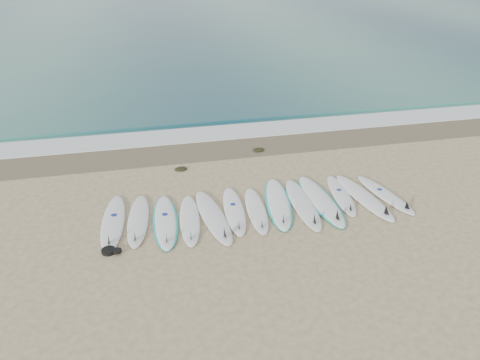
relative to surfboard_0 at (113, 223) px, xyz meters
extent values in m
plane|color=tan|center=(3.68, -0.05, -0.06)|extent=(120.00, 120.00, 0.00)
cube|color=#2B6564|center=(3.68, 32.45, -0.04)|extent=(120.00, 55.00, 0.03)
cube|color=brown|center=(3.68, 4.05, -0.05)|extent=(120.00, 1.80, 0.01)
cube|color=silver|center=(3.68, 5.45, -0.04)|extent=(120.00, 1.40, 0.04)
cube|color=#2B6564|center=(3.68, 6.95, -0.01)|extent=(120.00, 1.00, 0.10)
ellipsoid|color=white|center=(0.01, 0.08, -0.01)|extent=(0.74, 2.71, 0.09)
cone|color=black|center=(-0.06, -0.89, 0.14)|extent=(0.25, 0.30, 0.29)
cylinder|color=navy|center=(0.02, 0.34, 0.03)|extent=(0.16, 0.16, 0.01)
ellipsoid|color=silver|center=(0.62, 0.05, -0.02)|extent=(0.77, 2.54, 0.08)
cone|color=black|center=(0.53, -0.86, 0.13)|extent=(0.24, 0.29, 0.27)
ellipsoid|color=white|center=(1.28, -0.15, -0.01)|extent=(0.64, 2.60, 0.08)
ellipsoid|color=#16C0BB|center=(1.28, -0.15, -0.02)|extent=(0.73, 2.63, 0.06)
cone|color=black|center=(1.24, -1.10, 0.14)|extent=(0.23, 0.28, 0.28)
cylinder|color=navy|center=(1.29, 0.09, 0.03)|extent=(0.16, 0.16, 0.01)
ellipsoid|color=white|center=(1.89, -0.21, -0.02)|extent=(0.71, 2.47, 0.08)
cone|color=black|center=(1.81, -1.10, 0.13)|extent=(0.23, 0.28, 0.26)
ellipsoid|color=white|center=(2.49, -0.20, -0.01)|extent=(0.87, 2.81, 0.09)
cone|color=black|center=(2.59, -1.21, 0.15)|extent=(0.26, 0.32, 0.29)
ellipsoid|color=white|center=(3.08, -0.02, -0.02)|extent=(0.71, 2.51, 0.08)
cone|color=black|center=(3.00, -0.92, 0.13)|extent=(0.23, 0.28, 0.26)
cylinder|color=navy|center=(3.09, 0.21, 0.02)|extent=(0.15, 0.15, 0.01)
ellipsoid|color=white|center=(3.64, -0.13, -0.02)|extent=(0.70, 2.40, 0.08)
cone|color=black|center=(3.57, -0.99, 0.12)|extent=(0.22, 0.27, 0.25)
ellipsoid|color=white|center=(4.31, 0.09, -0.01)|extent=(1.04, 2.83, 0.09)
ellipsoid|color=#16C0BB|center=(4.31, 0.09, -0.02)|extent=(1.14, 2.87, 0.06)
cone|color=black|center=(4.13, -0.91, 0.15)|extent=(0.28, 0.33, 0.30)
ellipsoid|color=white|center=(4.93, -0.10, -0.01)|extent=(0.72, 2.81, 0.09)
cone|color=black|center=(4.87, -1.11, 0.15)|extent=(0.25, 0.31, 0.30)
ellipsoid|color=white|center=(5.47, -0.02, -0.01)|extent=(0.65, 2.89, 0.09)
ellipsoid|color=#16C0BB|center=(5.47, -0.02, -0.02)|extent=(0.75, 2.91, 0.07)
cone|color=black|center=(5.49, -1.07, 0.16)|extent=(0.25, 0.31, 0.31)
ellipsoid|color=white|center=(6.13, 0.13, -0.02)|extent=(0.79, 2.38, 0.08)
cone|color=black|center=(6.01, -0.72, 0.12)|extent=(0.23, 0.27, 0.25)
cylinder|color=navy|center=(6.16, 0.35, 0.02)|extent=(0.15, 0.15, 0.01)
ellipsoid|color=white|center=(6.68, -0.12, -0.01)|extent=(0.89, 2.79, 0.09)
cone|color=black|center=(6.80, -1.12, 0.15)|extent=(0.27, 0.32, 0.29)
ellipsoid|color=white|center=(7.32, -0.11, -0.02)|extent=(0.91, 2.46, 0.08)
cone|color=black|center=(7.47, -0.97, 0.12)|extent=(0.25, 0.29, 0.26)
cylinder|color=navy|center=(7.28, 0.12, 0.02)|extent=(0.16, 0.16, 0.01)
ellipsoid|color=black|center=(1.99, 2.74, -0.02)|extent=(0.38, 0.30, 0.07)
ellipsoid|color=black|center=(4.68, 3.61, -0.02)|extent=(0.40, 0.31, 0.08)
cylinder|color=black|center=(-0.08, -1.14, -0.02)|extent=(0.32, 0.32, 0.08)
cylinder|color=black|center=(0.12, -1.24, 0.02)|extent=(0.20, 0.20, 0.06)
camera|label=1|loc=(0.95, -10.24, 6.31)|focal=35.00mm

